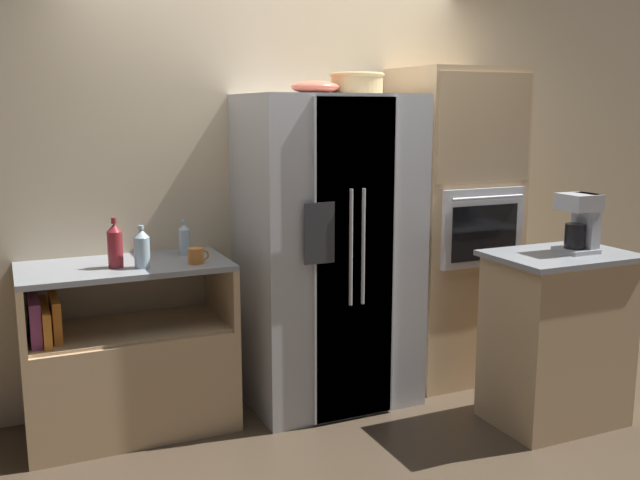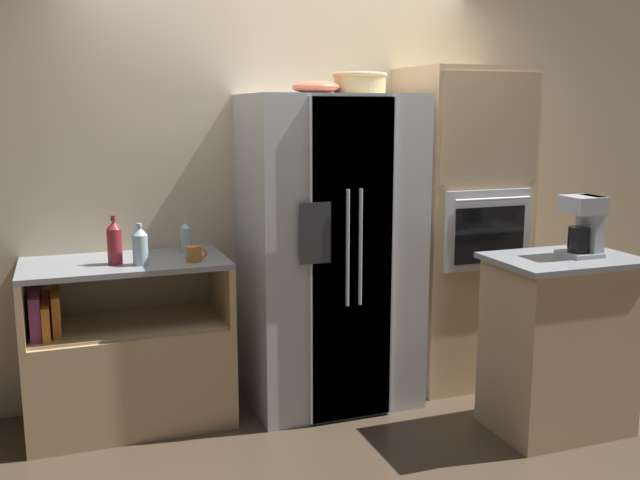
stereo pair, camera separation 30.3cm
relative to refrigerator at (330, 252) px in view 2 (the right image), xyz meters
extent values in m
plane|color=#4C3D2D|center=(-0.19, -0.04, -0.93)|extent=(20.00, 20.00, 0.00)
cube|color=beige|center=(-0.19, 0.39, 0.47)|extent=(12.00, 0.06, 2.80)
cube|color=tan|center=(-1.19, 0.06, -0.64)|extent=(1.11, 0.60, 0.57)
cube|color=tan|center=(-1.19, 0.06, -0.34)|extent=(1.06, 0.55, 0.02)
cube|color=tan|center=(-1.72, 0.06, -0.18)|extent=(0.04, 0.60, 0.34)
cube|color=tan|center=(-0.65, 0.06, -0.18)|extent=(0.04, 0.60, 0.34)
cube|color=gray|center=(-1.19, 0.06, 0.00)|extent=(1.11, 0.60, 0.03)
cube|color=#934784|center=(-1.66, 0.03, -0.22)|extent=(0.05, 0.37, 0.23)
cube|color=orange|center=(-1.61, 0.03, -0.24)|extent=(0.04, 0.43, 0.18)
cube|color=orange|center=(-1.55, 0.03, -0.23)|extent=(0.04, 0.31, 0.22)
cube|color=silver|center=(0.00, 0.01, 0.00)|extent=(0.99, 0.70, 1.85)
cube|color=silver|center=(-0.01, -0.35, 0.00)|extent=(0.49, 0.02, 1.82)
cube|color=silver|center=(0.01, -0.35, 0.00)|extent=(0.49, 0.02, 1.82)
cylinder|color=#B2B2B7|center=(-0.04, -0.38, 0.09)|extent=(0.02, 0.02, 0.65)
cylinder|color=#B2B2B7|center=(0.04, -0.38, 0.09)|extent=(0.02, 0.02, 0.65)
cube|color=#2D2D33|center=(-0.22, -0.37, 0.19)|extent=(0.18, 0.01, 0.33)
cube|color=tan|center=(0.92, 0.05, 0.08)|extent=(0.71, 0.62, 2.02)
cube|color=silver|center=(0.92, -0.28, 0.13)|extent=(0.58, 0.04, 0.48)
cube|color=black|center=(0.92, -0.30, 0.10)|extent=(0.48, 0.01, 0.34)
cylinder|color=#B2B2B7|center=(0.92, -0.31, 0.31)|extent=(0.51, 0.02, 0.02)
cube|color=tan|center=(0.92, -0.26, 0.73)|extent=(0.67, 0.01, 0.65)
cube|color=tan|center=(1.04, -0.83, -0.45)|extent=(0.72, 0.51, 0.95)
cube|color=gray|center=(1.04, -0.83, 0.04)|extent=(0.78, 0.55, 0.03)
cylinder|color=tan|center=(0.19, 0.01, 0.98)|extent=(0.30, 0.30, 0.11)
torus|color=tan|center=(0.19, 0.01, 1.04)|extent=(0.32, 0.32, 0.02)
ellipsoid|color=#DB664C|center=(-0.09, -0.02, 0.96)|extent=(0.27, 0.27, 0.07)
cylinder|color=silver|center=(-1.11, -0.06, 0.10)|extent=(0.08, 0.08, 0.16)
cone|color=silver|center=(-1.11, -0.06, 0.20)|extent=(0.08, 0.08, 0.05)
cylinder|color=silver|center=(-1.11, -0.06, 0.23)|extent=(0.03, 0.03, 0.02)
cylinder|color=maroon|center=(-1.24, 0.00, 0.11)|extent=(0.08, 0.08, 0.19)
cone|color=maroon|center=(-1.24, 0.00, 0.23)|extent=(0.08, 0.08, 0.04)
cylinder|color=maroon|center=(-1.24, 0.00, 0.27)|extent=(0.03, 0.03, 0.03)
cylinder|color=silver|center=(-0.83, 0.18, 0.09)|extent=(0.06, 0.06, 0.14)
cone|color=silver|center=(-0.83, 0.18, 0.18)|extent=(0.06, 0.06, 0.03)
cylinder|color=silver|center=(-0.83, 0.18, 0.21)|extent=(0.02, 0.02, 0.02)
cylinder|color=orange|center=(-0.83, -0.08, 0.06)|extent=(0.09, 0.09, 0.09)
torus|color=orange|center=(-0.78, -0.08, 0.06)|extent=(0.06, 0.01, 0.06)
cube|color=#B2B2B7|center=(1.13, -0.84, 0.07)|extent=(0.19, 0.19, 0.02)
cylinder|color=black|center=(1.11, -0.84, 0.15)|extent=(0.11, 0.11, 0.14)
cube|color=#B2B2B7|center=(1.19, -0.84, 0.22)|extent=(0.07, 0.16, 0.33)
cube|color=#B2B2B7|center=(1.13, -0.84, 0.34)|extent=(0.19, 0.19, 0.09)
camera|label=1|loc=(-1.76, -3.80, 0.84)|focal=40.00mm
camera|label=2|loc=(-1.48, -3.91, 0.84)|focal=40.00mm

